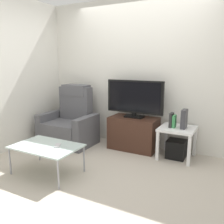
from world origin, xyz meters
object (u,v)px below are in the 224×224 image
(television, at_px, (135,98))
(side_table, at_px, (177,133))
(recliner_armchair, at_px, (70,123))
(book_middle, at_px, (174,121))
(coffee_table, at_px, (47,147))
(book_leftmost, at_px, (171,120))
(tv_stand, at_px, (134,133))
(cell_phone, at_px, (58,145))
(game_console, at_px, (184,119))
(subwoofer_box, at_px, (176,149))

(television, bearing_deg, side_table, -5.44)
(recliner_armchair, bearing_deg, television, 5.03)
(book_middle, bearing_deg, coffee_table, -135.37)
(book_leftmost, bearing_deg, tv_stand, 173.64)
(side_table, bearing_deg, recliner_armchair, -174.18)
(recliner_armchair, relative_size, book_middle, 5.49)
(book_leftmost, xyz_separation_m, cell_phone, (-1.19, -1.30, -0.21))
(game_console, bearing_deg, tv_stand, 177.05)
(book_middle, relative_size, coffee_table, 0.22)
(coffee_table, bearing_deg, book_middle, 44.63)
(tv_stand, xyz_separation_m, subwoofer_box, (0.76, -0.05, -0.14))
(tv_stand, relative_size, subwoofer_box, 2.86)
(game_console, bearing_deg, recliner_armchair, -174.15)
(book_leftmost, xyz_separation_m, game_console, (0.19, 0.03, 0.03))
(television, xyz_separation_m, book_leftmost, (0.66, -0.09, -0.29))
(subwoofer_box, bearing_deg, game_console, 6.34)
(book_middle, bearing_deg, game_console, 11.94)
(television, height_order, game_console, television)
(tv_stand, distance_m, recliner_armchair, 1.22)
(coffee_table, bearing_deg, recliner_armchair, 113.85)
(television, relative_size, recliner_armchair, 0.93)
(side_table, distance_m, book_leftmost, 0.22)
(side_table, height_order, subwoofer_box, side_table)
(recliner_armchair, distance_m, subwoofer_box, 1.98)
(game_console, bearing_deg, book_leftmost, -171.03)
(coffee_table, bearing_deg, tv_stand, 65.03)
(side_table, distance_m, subwoofer_box, 0.27)
(tv_stand, bearing_deg, game_console, -2.95)
(tv_stand, height_order, game_console, game_console)
(television, height_order, side_table, television)
(cell_phone, bearing_deg, side_table, 17.35)
(television, xyz_separation_m, game_console, (0.85, -0.06, -0.26))
(cell_phone, bearing_deg, subwoofer_box, 17.35)
(cell_phone, bearing_deg, book_middle, 18.08)
(recliner_armchair, bearing_deg, tv_stand, 4.18)
(tv_stand, relative_size, book_middle, 4.19)
(television, bearing_deg, book_middle, -7.42)
(side_table, xyz_separation_m, cell_phone, (-1.29, -1.32, -0.01))
(television, xyz_separation_m, coffee_table, (-0.67, -1.45, -0.53))
(book_middle, distance_m, game_console, 0.15)
(tv_stand, height_order, coffee_table, tv_stand)
(television, height_order, cell_phone, television)
(game_console, distance_m, cell_phone, 1.93)
(tv_stand, distance_m, book_middle, 0.78)
(cell_phone, bearing_deg, book_leftmost, 19.21)
(subwoofer_box, height_order, book_middle, book_middle)
(recliner_armchair, distance_m, cell_phone, 1.30)
(cell_phone, bearing_deg, recliner_armchair, 92.41)
(book_leftmost, bearing_deg, television, 172.04)
(recliner_armchair, distance_m, coffee_table, 1.29)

